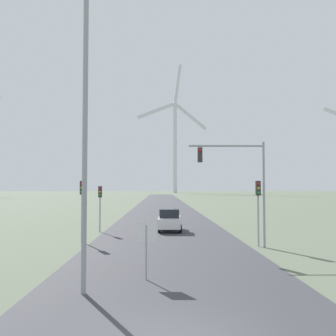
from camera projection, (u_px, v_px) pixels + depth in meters
road_surface at (163, 211)px, 57.35m from camera, size 10.00×240.00×0.01m
streetlamp at (86, 74)px, 13.77m from camera, size 3.53×0.32×12.49m
stop_sign_near at (146, 239)px, 15.47m from camera, size 0.81×0.07×2.31m
traffic_light_post_near_left at (82, 197)px, 26.02m from camera, size 0.28×0.34×4.03m
traffic_light_post_near_right at (258, 198)px, 23.97m from camera, size 0.28×0.33×4.01m
traffic_light_post_mid_left at (100, 198)px, 31.64m from camera, size 0.28×0.34×3.68m
traffic_light_mast_overhead at (238, 172)px, 23.74m from camera, size 4.62×0.34×6.37m
car_approaching at (169, 220)px, 32.15m from camera, size 1.97×4.17×1.83m
wind_turbine_left at (175, 137)px, 220.82m from camera, size 39.52×7.99×73.18m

